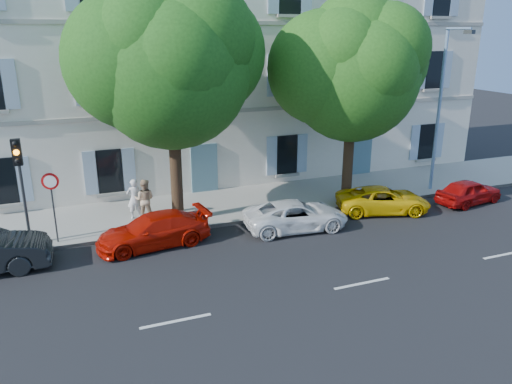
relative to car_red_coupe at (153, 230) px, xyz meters
name	(u,v)px	position (x,y,z in m)	size (l,w,h in m)	color
ground	(306,237)	(5.64, -1.33, -0.61)	(90.00, 90.00, 0.00)	black
sidewalk	(263,201)	(5.64, 3.12, -0.53)	(36.00, 4.50, 0.15)	#A09E96
kerb	(282,216)	(5.64, 0.95, -0.53)	(36.00, 0.16, 0.16)	#9E998E
building	(223,63)	(5.64, 8.87, 5.39)	(28.00, 7.00, 12.00)	white
car_red_coupe	(153,230)	(0.00, 0.00, 0.00)	(1.71, 4.20, 1.22)	#BE1305
car_white_coupe	(296,215)	(5.65, -0.41, -0.02)	(1.94, 4.21, 1.17)	white
car_yellow_supercar	(383,200)	(10.09, 0.01, -0.04)	(1.88, 4.07, 1.13)	yellow
car_red_hatchback	(469,192)	(14.46, -0.45, -0.03)	(1.36, 3.39, 1.15)	#9D0A09
tree_left	(171,69)	(1.35, 1.90, 5.66)	(6.13, 6.13, 9.50)	#3A2819
tree_right	(353,76)	(9.20, 1.65, 5.19)	(5.72, 5.72, 8.81)	#3A2819
traffic_light	(19,169)	(-4.29, 1.39, 2.41)	(0.31, 0.45, 3.97)	#383A3D
road_sign	(52,193)	(-3.35, 1.30, 1.47)	(0.61, 0.18, 2.67)	#383A3D
street_lamp	(442,102)	(14.04, 1.51, 3.87)	(0.30, 1.63, 7.64)	#7293BF
pedestrian_a	(134,199)	(-0.27, 2.80, 0.39)	(0.62, 0.41, 1.70)	silver
pedestrian_b	(145,199)	(0.11, 2.52, 0.40)	(0.84, 0.65, 1.72)	tan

